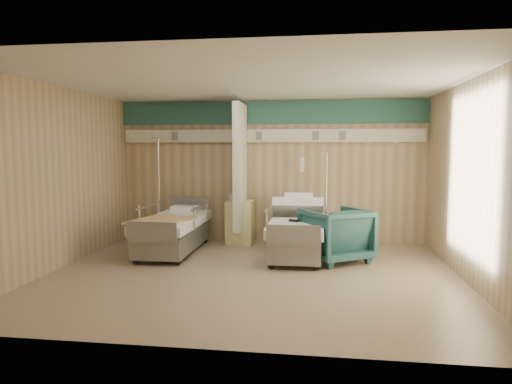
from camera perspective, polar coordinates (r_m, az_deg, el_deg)
ground at (r=6.79m, az=-0.60°, el=-10.38°), size 6.00×5.00×0.00m
room_walls at (r=6.79m, az=-0.56°, el=5.54°), size 6.04×5.04×2.82m
bed_right at (r=7.92m, az=5.11°, el=-5.76°), size 1.00×2.16×0.63m
bed_left at (r=8.32m, az=-10.28°, el=-5.29°), size 1.00×2.16×0.63m
bedside_cabinet at (r=8.91m, az=-2.03°, el=-3.77°), size 0.50×0.48×0.85m
visitor_armchair at (r=7.64m, az=9.92°, el=-5.26°), size 1.32×1.33×0.88m
waffle_blanket at (r=7.53m, az=9.78°, el=-1.75°), size 0.80×0.77×0.07m
iv_stand_right at (r=8.82m, az=8.73°, el=-4.31°), size 0.32×0.32×1.78m
iv_stand_left at (r=9.27m, az=-11.93°, el=-3.53°), size 0.37×0.37×2.07m
call_remote at (r=7.69m, az=4.80°, el=-3.57°), size 0.19×0.13×0.04m
tan_blanket at (r=7.85m, az=-11.75°, el=-3.49°), size 1.05×1.20×0.04m
toiletry_bag at (r=8.92m, az=-1.95°, el=-0.66°), size 0.21×0.15×0.11m
white_cup at (r=8.90m, az=-3.13°, el=-0.60°), size 0.11×0.11×0.13m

